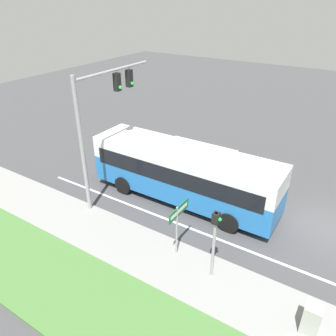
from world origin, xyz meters
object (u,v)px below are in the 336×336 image
pedestrian_signal (215,235)px  utility_cabinet (312,318)px  bus (184,171)px  signal_gantry (102,112)px  street_sign (178,220)px

pedestrian_signal → utility_cabinet: 4.10m
bus → pedestrian_signal: bearing=-138.3°
bus → signal_gantry: (-1.89, 3.66, 3.11)m
pedestrian_signal → signal_gantry: bearing=72.5°
signal_gantry → bus: bearing=-62.7°
bus → pedestrian_signal: (-4.22, -3.76, 0.32)m
pedestrian_signal → street_sign: pedestrian_signal is taller
pedestrian_signal → utility_cabinet: size_ratio=2.74×
bus → signal_gantry: 5.16m
bus → pedestrian_signal: size_ratio=3.29×
street_sign → pedestrian_signal: bearing=-103.0°
street_sign → utility_cabinet: (-0.91, -5.65, -1.13)m
signal_gantry → street_sign: (-1.91, -5.58, -3.10)m
signal_gantry → pedestrian_signal: signal_gantry is taller
pedestrian_signal → street_sign: (0.43, 1.84, -0.31)m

